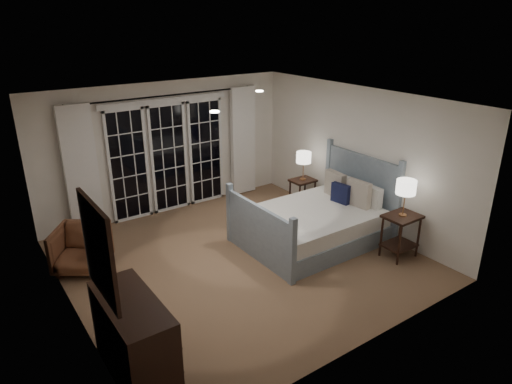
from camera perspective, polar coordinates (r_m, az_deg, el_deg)
floor at (r=7.31m, az=-2.03°, el=-8.41°), size 5.00×5.00×0.00m
ceiling at (r=6.44m, az=-2.32°, el=11.27°), size 5.00×5.00×0.00m
wall_left at (r=5.92m, az=-22.97°, el=-4.14°), size 0.02×5.00×2.50m
wall_right at (r=8.33m, az=12.46°, el=4.26°), size 0.02×5.00×2.50m
wall_back at (r=8.88m, az=-11.02°, el=5.44°), size 5.00×0.02×2.50m
wall_front at (r=5.05m, az=13.62°, el=-7.41°), size 5.00×0.02×2.50m
french_doors at (r=8.89m, az=-10.84°, el=4.39°), size 2.50×0.04×2.20m
curtain_rod at (r=8.58m, az=-11.22°, el=11.73°), size 3.50×0.03×0.03m
curtain_left at (r=8.30m, az=-21.01°, el=2.54°), size 0.55×0.10×2.25m
curtain_right at (r=9.57m, az=-1.63°, el=6.35°), size 0.55×0.10×2.25m
downlight_a at (r=7.38m, az=0.44°, el=12.50°), size 0.12×0.12×0.01m
downlight_b at (r=5.80m, az=-5.20°, el=9.97°), size 0.12×0.12×0.01m
bed at (r=7.80m, az=7.42°, el=-3.78°), size 2.30×1.65×1.34m
nightstand_left at (r=7.54m, az=17.64°, el=-4.46°), size 0.55×0.44×0.71m
nightstand_right at (r=9.05m, az=5.82°, el=0.32°), size 0.46×0.37×0.60m
lamp_left at (r=7.27m, az=18.26°, el=0.54°), size 0.30×0.30×0.58m
lamp_right at (r=8.83m, az=5.98°, el=4.27°), size 0.29×0.29×0.56m
armchair at (r=7.38m, az=-20.98°, el=-6.63°), size 1.03×1.04×0.68m
dresser at (r=5.22m, az=-14.98°, el=-17.09°), size 0.53×1.25×0.89m
mirror at (r=4.57m, az=-19.07°, el=-6.95°), size 0.05×0.85×1.00m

